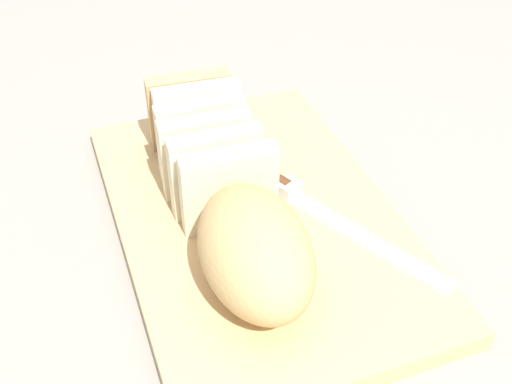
# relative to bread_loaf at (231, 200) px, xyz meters

# --- Properties ---
(ground_plane) EXTENTS (3.00, 3.00, 0.00)m
(ground_plane) POSITION_rel_bread_loaf_xyz_m (0.02, -0.04, -0.07)
(ground_plane) COLOR gray
(cutting_board) EXTENTS (0.47, 0.31, 0.02)m
(cutting_board) POSITION_rel_bread_loaf_xyz_m (0.02, -0.04, -0.06)
(cutting_board) COLOR tan
(cutting_board) RESTS_ON ground_plane
(bread_loaf) EXTENTS (0.36, 0.13, 0.10)m
(bread_loaf) POSITION_rel_bread_loaf_xyz_m (0.00, 0.00, 0.00)
(bread_loaf) COLOR tan
(bread_loaf) RESTS_ON cutting_board
(bread_knife) EXTENTS (0.26, 0.13, 0.02)m
(bread_knife) POSITION_rel_bread_loaf_xyz_m (0.03, -0.09, -0.04)
(bread_knife) COLOR silver
(bread_knife) RESTS_ON cutting_board
(crumb_near_knife) EXTENTS (0.01, 0.01, 0.01)m
(crumb_near_knife) POSITION_rel_bread_loaf_xyz_m (0.06, 0.02, -0.04)
(crumb_near_knife) COLOR #996633
(crumb_near_knife) RESTS_ON cutting_board
(crumb_near_loaf) EXTENTS (0.01, 0.01, 0.01)m
(crumb_near_loaf) POSITION_rel_bread_loaf_xyz_m (0.07, -0.08, -0.05)
(crumb_near_loaf) COLOR #996633
(crumb_near_loaf) RESTS_ON cutting_board
(crumb_stray_left) EXTENTS (0.01, 0.01, 0.01)m
(crumb_stray_left) POSITION_rel_bread_loaf_xyz_m (0.07, 0.01, -0.04)
(crumb_stray_left) COLOR #996633
(crumb_stray_left) RESTS_ON cutting_board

